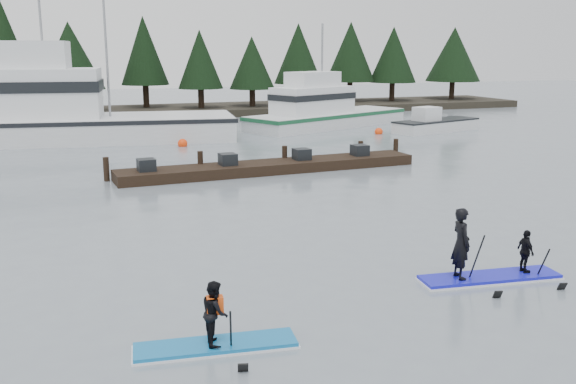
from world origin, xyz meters
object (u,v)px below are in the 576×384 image
object	(u,v)px
fishing_boat_large	(56,127)
paddleboard_duo	(483,257)
fishing_boat_medium	(324,119)
paddleboard_solo	(215,326)
floating_dock	(271,167)

from	to	relation	value
fishing_boat_large	paddleboard_duo	distance (m)	29.69
paddleboard_duo	fishing_boat_medium	bearing A→B (deg)	80.81
fishing_boat_large	paddleboard_duo	bearing A→B (deg)	-63.80
fishing_boat_large	fishing_boat_medium	world-z (taller)	fishing_boat_large
paddleboard_solo	paddleboard_duo	bearing A→B (deg)	17.76
floating_dock	paddleboard_solo	bearing A→B (deg)	-115.12
fishing_boat_large	fishing_boat_medium	bearing A→B (deg)	12.43
fishing_boat_large	paddleboard_solo	bearing A→B (deg)	-77.08
paddleboard_solo	paddleboard_duo	world-z (taller)	paddleboard_duo
paddleboard_solo	paddleboard_duo	distance (m)	6.86
fishing_boat_medium	fishing_boat_large	bearing A→B (deg)	160.45
fishing_boat_medium	floating_dock	xyz separation A→B (m)	(-8.96, -14.78, -0.32)
floating_dock	paddleboard_solo	size ratio (longest dim) A/B	4.53
fishing_boat_large	fishing_boat_medium	xyz separation A→B (m)	(17.77, 1.24, -0.29)
paddleboard_solo	fishing_boat_large	bearing A→B (deg)	101.62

